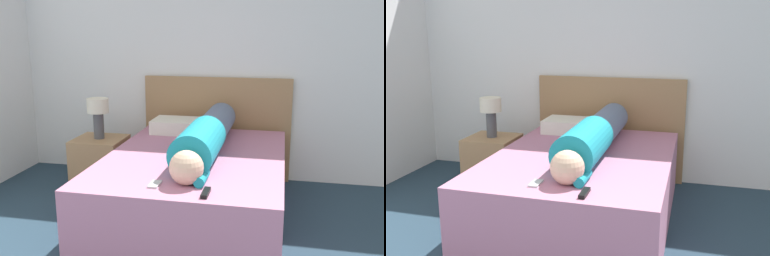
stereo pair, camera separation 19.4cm
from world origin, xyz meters
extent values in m
cube|color=white|center=(0.00, 3.89, 1.30)|extent=(5.88, 0.06, 2.60)
cube|color=#B2708E|center=(-0.24, 2.76, 0.27)|extent=(1.39, 1.90, 0.55)
cube|color=#A37A51|center=(-0.24, 3.82, 0.52)|extent=(1.51, 0.04, 1.05)
cube|color=#A37A51|center=(-1.28, 3.24, 0.25)|extent=(0.47, 0.45, 0.50)
cylinder|color=#4C4C51|center=(-1.28, 3.24, 0.63)|extent=(0.10, 0.10, 0.25)
cylinder|color=beige|center=(-1.28, 3.24, 0.82)|extent=(0.20, 0.20, 0.14)
sphere|color=#DBB293|center=(-0.16, 2.09, 0.66)|extent=(0.22, 0.22, 0.22)
cylinder|color=teal|center=(-0.16, 2.50, 0.70)|extent=(0.30, 0.68, 0.30)
cylinder|color=slate|center=(-0.16, 3.25, 0.68)|extent=(0.27, 0.82, 0.27)
cylinder|color=teal|center=(-0.07, 2.14, 0.58)|extent=(0.07, 0.22, 0.07)
cube|color=silver|center=(-0.53, 3.47, 0.61)|extent=(0.54, 0.35, 0.13)
cube|color=black|center=(-0.01, 1.94, 0.56)|extent=(0.04, 0.15, 0.02)
cube|color=#B2B7BC|center=(-0.36, 2.03, 0.55)|extent=(0.06, 0.13, 0.01)
camera|label=1|loc=(0.41, -0.44, 1.52)|focal=40.00mm
camera|label=2|loc=(0.60, -0.39, 1.52)|focal=40.00mm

